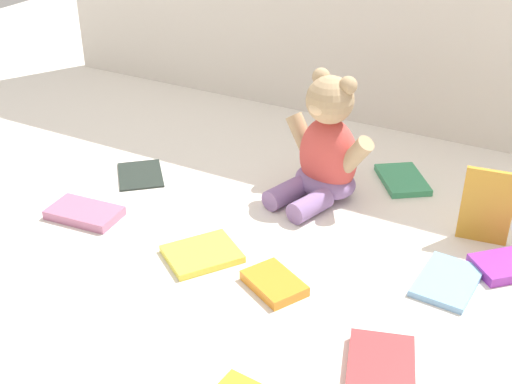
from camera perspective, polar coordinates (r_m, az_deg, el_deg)
ground_plane at (r=1.22m, az=1.60°, el=-1.86°), size 3.20×3.20×0.00m
teddy_bear at (r=1.24m, az=6.02°, el=3.45°), size 0.20×0.20×0.24m
book_case_0 at (r=1.10m, az=-4.68°, el=-5.35°), size 0.14×0.15×0.01m
book_case_1 at (r=1.17m, az=19.32°, el=-1.18°), size 0.08×0.02×0.14m
book_case_2 at (r=1.08m, az=16.22°, el=-7.42°), size 0.09×0.13×0.01m
book_case_3 at (r=1.36m, az=-9.95°, el=1.56°), size 0.14×0.15×0.01m
book_case_4 at (r=1.24m, az=-14.59°, el=-1.76°), size 0.14×0.09×0.02m
book_case_5 at (r=1.14m, az=21.03°, el=-5.92°), size 0.13×0.13×0.02m
book_case_7 at (r=0.90m, az=10.72°, el=-15.08°), size 0.12×0.16×0.02m
book_case_10 at (r=1.35m, az=12.54°, el=1.05°), size 0.14×0.15×0.01m
book_case_11 at (r=1.03m, az=1.58°, el=-7.88°), size 0.12×0.10×0.02m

